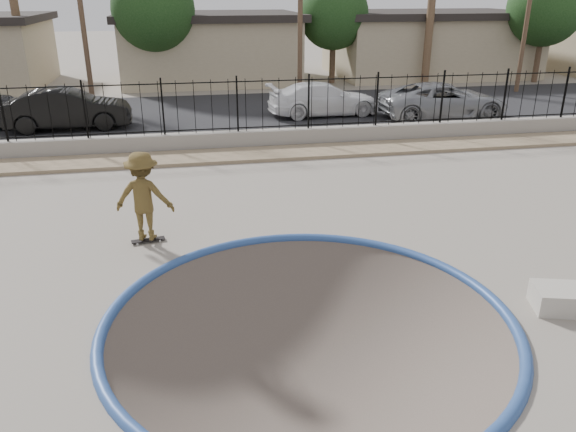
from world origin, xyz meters
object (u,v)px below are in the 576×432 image
(car_d, at_px, (443,101))
(skater, at_px, (144,201))
(car_b, at_px, (67,109))
(car_c, at_px, (323,99))
(skateboard, at_px, (148,240))
(car_a, at_px, (1,111))

(car_d, bearing_deg, skater, 132.17)
(car_b, bearing_deg, car_c, -89.05)
(skateboard, bearing_deg, car_a, 107.26)
(car_d, bearing_deg, skateboard, 132.17)
(car_d, bearing_deg, car_c, 72.13)
(skater, xyz_separation_m, car_a, (-6.14, 12.21, -0.25))
(car_a, xyz_separation_m, car_c, (13.16, 0.00, 0.01))
(skater, distance_m, car_c, 14.09)
(car_b, bearing_deg, skateboard, -166.05)
(car_b, bearing_deg, car_a, 71.90)
(car_d, bearing_deg, car_b, 87.10)
(skater, height_order, skateboard, skater)
(car_a, distance_m, car_c, 13.16)
(skater, distance_m, car_a, 13.67)
(skateboard, relative_size, car_c, 0.15)
(skater, relative_size, car_b, 0.41)
(skater, height_order, car_c, skater)
(car_a, relative_size, car_b, 0.84)
(car_c, bearing_deg, car_b, 90.01)
(car_a, relative_size, car_c, 0.84)
(car_c, xyz_separation_m, car_d, (4.85, -1.60, 0.05))
(skater, xyz_separation_m, skateboard, (0.00, -0.00, -0.93))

